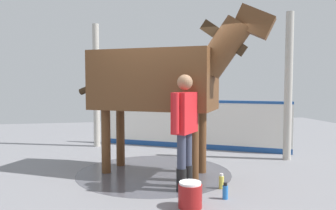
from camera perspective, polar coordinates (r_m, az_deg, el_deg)
The scene contains 10 objects.
ground_plane at distance 6.04m, azimuth -1.44°, elevation -11.60°, with size 16.00×16.00×0.02m, color gray.
wet_patch at distance 6.10m, azimuth -2.37°, elevation -11.31°, with size 2.72×2.72×0.00m, color #4C4C54.
barrier_wall at distance 8.22m, azimuth 3.63°, elevation -3.50°, with size 4.14×2.45×1.18m.
roof_post_near at distance 7.33m, azimuth 19.68°, elevation 2.96°, with size 0.16×0.16×3.02m, color #B7B2A8.
roof_post_far at distance 8.53m, azimuth -12.03°, elevation 3.20°, with size 0.16×0.16×3.02m, color #B7B2A8.
horse at distance 5.85m, azimuth -1.26°, elevation 4.36°, with size 3.14×2.10×2.82m.
handler at distance 5.00m, azimuth 2.85°, elevation -3.10°, with size 0.48×0.56×1.71m.
wash_bucket at distance 4.47m, azimuth 3.76°, elevation -14.91°, with size 0.31×0.31×0.33m.
bottle_shampoo at distance 5.26m, azimuth 9.02°, elevation -12.68°, with size 0.08×0.08×0.23m.
bottle_spray at distance 4.84m, azimuth 9.65°, elevation -14.22°, with size 0.08×0.08×0.23m.
Camera 1 is at (-1.00, -5.73, 1.60)m, focal length 36.06 mm.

